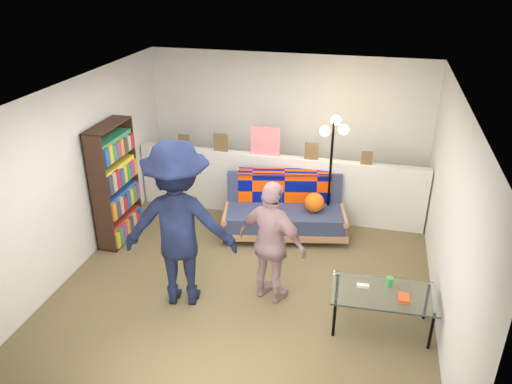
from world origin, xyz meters
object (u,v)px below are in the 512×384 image
person_left (179,225)px  futon_sofa (285,211)px  bookshelf (115,187)px  coffee_table (384,295)px  floor_lamp (332,152)px  person_right (272,243)px

person_left → futon_sofa: bearing=-127.1°
futon_sofa → bookshelf: (-2.30, -0.70, 0.44)m
coffee_table → floor_lamp: size_ratio=0.65×
futon_sofa → floor_lamp: size_ratio=1.09×
bookshelf → coffee_table: size_ratio=1.51×
coffee_table → floor_lamp: floor_lamp is taller
coffee_table → futon_sofa: bearing=128.4°
futon_sofa → floor_lamp: (0.60, 0.25, 0.88)m
person_left → person_right: (1.02, 0.26, -0.24)m
bookshelf → person_right: bookshelf is taller
coffee_table → bookshelf: bearing=163.6°
floor_lamp → person_right: 1.94m
coffee_table → person_right: size_ratio=0.75×
futon_sofa → coffee_table: futon_sofa is taller
futon_sofa → person_right: 1.63m
coffee_table → person_right: person_right is taller
bookshelf → futon_sofa: bearing=17.0°
person_left → floor_lamp: bearing=-137.0°
futon_sofa → person_right: bearing=-85.0°
futon_sofa → bookshelf: bookshelf is taller
bookshelf → person_right: bearing=-19.6°
coffee_table → person_left: size_ratio=0.57×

